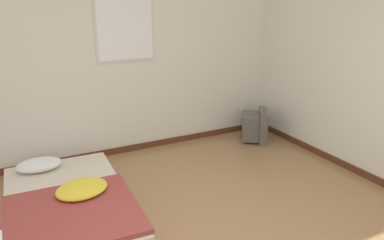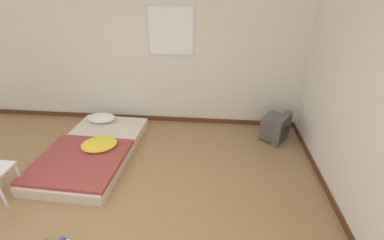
{
  "view_description": "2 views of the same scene",
  "coord_description": "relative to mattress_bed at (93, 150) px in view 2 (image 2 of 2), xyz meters",
  "views": [
    {
      "loc": [
        -1.18,
        -2.11,
        2.14
      ],
      "look_at": [
        0.84,
        1.82,
        0.67
      ],
      "focal_mm": 35.0,
      "sensor_mm": 36.0,
      "label": 1
    },
    {
      "loc": [
        1.11,
        -1.64,
        2.46
      ],
      "look_at": [
        0.8,
        1.7,
        0.62
      ],
      "focal_mm": 24.0,
      "sensor_mm": 36.0,
      "label": 2
    }
  ],
  "objects": [
    {
      "name": "mattress_bed",
      "position": [
        0.0,
        0.0,
        0.0
      ],
      "size": [
        1.28,
        2.08,
        0.3
      ],
      "color": "beige",
      "rests_on": "ground_plane"
    },
    {
      "name": "crt_tv",
      "position": [
        2.96,
        0.78,
        0.12
      ],
      "size": [
        0.57,
        0.6,
        0.48
      ],
      "color": "#56514C",
      "rests_on": "ground_plane"
    },
    {
      "name": "wall_back",
      "position": [
        0.77,
        1.28,
        1.18
      ],
      "size": [
        7.69,
        0.08,
        2.6
      ],
      "color": "silver",
      "rests_on": "ground_plane"
    }
  ]
}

